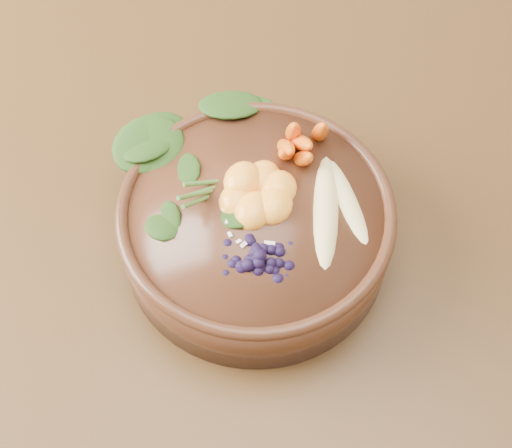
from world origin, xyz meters
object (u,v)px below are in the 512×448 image
object	(u,v)px
mandarin_cluster	(258,186)
stoneware_bowl	(256,229)
dining_table	(352,252)
banana_halves	(338,198)
kale_heap	(213,150)
blueberry_pile	(259,249)
carrot_cluster	(306,125)

from	to	relation	value
mandarin_cluster	stoneware_bowl	bearing A→B (deg)	-76.26
dining_table	banana_halves	bearing A→B (deg)	-112.62
stoneware_bowl	kale_heap	world-z (taller)	kale_heap
kale_heap	mandarin_cluster	bearing A→B (deg)	-21.70
kale_heap	mandarin_cluster	distance (m)	0.07
stoneware_bowl	banana_halves	size ratio (longest dim) A/B	1.77
stoneware_bowl	blueberry_pile	world-z (taller)	blueberry_pile
kale_heap	blueberry_pile	bearing A→B (deg)	-48.12
blueberry_pile	carrot_cluster	bearing A→B (deg)	90.53
dining_table	mandarin_cluster	size ratio (longest dim) A/B	16.53
blueberry_pile	mandarin_cluster	bearing A→B (deg)	110.82
kale_heap	dining_table	bearing A→B (deg)	14.75
kale_heap	carrot_cluster	size ratio (longest dim) A/B	2.38
kale_heap	banana_halves	distance (m)	0.15
dining_table	stoneware_bowl	xyz separation A→B (m)	(-0.10, -0.09, 0.13)
mandarin_cluster	blueberry_pile	xyz separation A→B (m)	(0.03, -0.08, 0.00)
banana_halves	mandarin_cluster	size ratio (longest dim) A/B	1.78
kale_heap	stoneware_bowl	bearing A→B (deg)	-33.05
dining_table	blueberry_pile	xyz separation A→B (m)	(-0.08, -0.15, 0.20)
kale_heap	carrot_cluster	xyz separation A→B (m)	(0.09, 0.05, 0.02)
banana_halves	mandarin_cluster	distance (m)	0.09
carrot_cluster	mandarin_cluster	xyz separation A→B (m)	(-0.03, -0.08, -0.03)
dining_table	carrot_cluster	bearing A→B (deg)	174.17
stoneware_bowl	blueberry_pile	size ratio (longest dim) A/B	2.16
dining_table	carrot_cluster	size ratio (longest dim) A/B	19.01
stoneware_bowl	mandarin_cluster	distance (m)	0.06
dining_table	banana_halves	world-z (taller)	banana_halves
mandarin_cluster	dining_table	bearing A→B (deg)	32.66
carrot_cluster	banana_halves	size ratio (longest dim) A/B	0.49
stoneware_bowl	carrot_cluster	world-z (taller)	carrot_cluster
banana_halves	blueberry_pile	bearing A→B (deg)	-141.51
kale_heap	blueberry_pile	distance (m)	0.14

